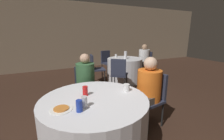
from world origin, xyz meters
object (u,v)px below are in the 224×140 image
at_px(person_white_shirt, 143,60).
at_px(pizza_plate_near, 61,109).
at_px(chair_near_east, 152,94).
at_px(chair_far_north, 107,60).
at_px(person_green_jacket, 86,86).
at_px(chair_near_north, 86,85).
at_px(chair_far_west, 95,66).
at_px(table_far, 125,70).
at_px(soda_can_silver, 84,102).
at_px(person_orange_shirt, 146,92).
at_px(soda_can_blue, 79,106).
at_px(chair_far_east, 146,61).
at_px(table_near, 95,125).
at_px(chair_far_southwest, 119,72).
at_px(bottle_far, 125,55).
at_px(soda_can_red, 85,91).

bearing_deg(person_white_shirt, pizza_plate_near, 121.67).
distance_m(chair_near_east, chair_far_north, 3.23).
bearing_deg(person_green_jacket, chair_near_north, -90.00).
xyz_separation_m(chair_far_west, person_green_jacket, (-0.76, -1.67, 0.05)).
bearing_deg(table_far, soda_can_silver, -128.43).
bearing_deg(person_orange_shirt, chair_far_north, -21.85).
bearing_deg(chair_far_west, soda_can_blue, -12.62).
xyz_separation_m(chair_near_north, chair_far_west, (0.73, 1.51, 0.00)).
xyz_separation_m(chair_far_east, person_orange_shirt, (-1.90, -2.41, 0.07)).
distance_m(chair_near_north, soda_can_blue, 1.38).
bearing_deg(table_far, table_near, -127.88).
relative_size(chair_far_southwest, soda_can_silver, 7.25).
xyz_separation_m(chair_far_north, person_white_shirt, (0.99, -0.81, 0.06)).
relative_size(pizza_plate_near, soda_can_blue, 1.94).
xyz_separation_m(chair_far_north, pizza_plate_near, (-2.06, -3.44, 0.21)).
distance_m(chair_near_north, pizza_plate_near, 1.32).
xyz_separation_m(chair_far_east, bottle_far, (-0.96, -0.20, 0.31)).
distance_m(table_far, chair_near_east, 2.38).
xyz_separation_m(person_white_shirt, soda_can_red, (-2.73, -2.39, 0.20)).
bearing_deg(bottle_far, chair_far_east, 12.05).
bearing_deg(table_far, bottle_far, -103.08).
relative_size(chair_far_east, chair_far_north, 1.00).
distance_m(chair_far_west, chair_far_east, 1.89).
height_order(person_white_shirt, soda_can_silver, person_white_shirt).
relative_size(chair_near_east, person_green_jacket, 0.77).
distance_m(table_far, soda_can_silver, 3.29).
bearing_deg(chair_near_east, bottle_far, -28.46).
bearing_deg(bottle_far, chair_far_southwest, -131.18).
bearing_deg(table_near, chair_far_west, 70.28).
bearing_deg(chair_far_north, bottle_far, 88.67).
relative_size(person_orange_shirt, soda_can_blue, 9.49).
xyz_separation_m(table_near, soda_can_blue, (-0.24, -0.23, 0.43)).
bearing_deg(chair_near_north, soda_can_blue, 81.80).
xyz_separation_m(chair_far_southwest, pizza_plate_near, (-1.65, -1.76, 0.21)).
xyz_separation_m(person_orange_shirt, bottle_far, (0.94, 2.21, 0.25)).
height_order(chair_near_north, soda_can_blue, chair_near_north).
relative_size(chair_near_north, soda_can_red, 7.25).
height_order(person_white_shirt, pizza_plate_near, person_white_shirt).
xyz_separation_m(chair_near_north, chair_far_east, (2.62, 1.49, 0.00)).
xyz_separation_m(table_far, bottle_far, (-0.01, -0.05, 0.48)).
bearing_deg(person_white_shirt, table_far, 90.00).
bearing_deg(chair_far_north, chair_far_southwest, 64.24).
relative_size(table_near, bottle_far, 5.64).
xyz_separation_m(person_green_jacket, bottle_far, (1.69, 1.45, 0.27)).
height_order(person_orange_shirt, person_green_jacket, person_orange_shirt).
relative_size(table_far, pizza_plate_near, 4.64).
height_order(person_green_jacket, soda_can_silver, person_green_jacket).
height_order(chair_near_north, person_green_jacket, person_green_jacket).
xyz_separation_m(person_orange_shirt, soda_can_red, (-0.98, 0.00, 0.19)).
relative_size(chair_far_east, soda_can_red, 7.25).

